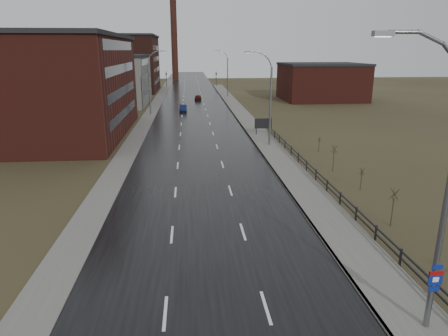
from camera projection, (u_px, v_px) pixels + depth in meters
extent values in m
cube|color=black|center=(195.00, 116.00, 71.65)|extent=(14.00, 300.00, 0.06)
cube|color=#595651|center=(269.00, 147.00, 48.48)|extent=(3.20, 180.00, 0.18)
cube|color=slate|center=(257.00, 147.00, 48.35)|extent=(0.16, 180.00, 0.18)
cube|color=#595651|center=(149.00, 116.00, 70.96)|extent=(2.40, 260.00, 0.12)
cube|color=#471914|center=(40.00, 88.00, 53.73)|extent=(22.00, 28.00, 13.00)
cube|color=black|center=(33.00, 35.00, 51.81)|extent=(22.44, 28.56, 0.50)
cube|color=black|center=(124.00, 113.00, 55.64)|extent=(0.06, 22.40, 1.20)
cube|color=black|center=(123.00, 91.00, 54.79)|extent=(0.06, 22.40, 1.20)
cube|color=black|center=(121.00, 69.00, 53.94)|extent=(0.06, 22.40, 1.20)
cube|color=black|center=(120.00, 45.00, 53.08)|extent=(0.06, 22.40, 1.20)
cube|color=slate|center=(109.00, 81.00, 85.92)|extent=(16.00, 20.00, 10.00)
cube|color=black|center=(107.00, 56.00, 84.43)|extent=(16.32, 20.40, 0.50)
cube|color=black|center=(147.00, 90.00, 87.16)|extent=(0.06, 16.00, 1.20)
cube|color=black|center=(146.00, 76.00, 86.31)|extent=(0.06, 16.00, 1.20)
cube|color=black|center=(146.00, 62.00, 85.45)|extent=(0.06, 16.00, 1.20)
cube|color=#331611|center=(110.00, 64.00, 113.45)|extent=(26.00, 24.00, 15.00)
cube|color=black|center=(108.00, 36.00, 111.24)|extent=(26.52, 24.48, 0.50)
cube|color=black|center=(157.00, 80.00, 115.81)|extent=(0.06, 19.20, 1.20)
cube|color=black|center=(157.00, 70.00, 114.96)|extent=(0.06, 19.20, 1.20)
cube|color=black|center=(156.00, 59.00, 114.11)|extent=(0.06, 19.20, 1.20)
cube|color=black|center=(156.00, 48.00, 113.25)|extent=(0.06, 19.20, 1.20)
cube|color=#471914|center=(321.00, 83.00, 94.07)|extent=(18.00, 16.00, 8.00)
cube|color=black|center=(323.00, 64.00, 92.87)|extent=(18.36, 16.32, 0.50)
cylinder|color=#331611|center=(174.00, 40.00, 152.85)|extent=(2.40, 2.40, 30.00)
cylinder|color=slate|center=(443.00, 221.00, 15.58)|extent=(0.24, 0.24, 10.00)
cylinder|color=slate|center=(431.00, 38.00, 13.51)|extent=(1.12, 0.14, 0.57)
cylinder|color=slate|center=(405.00, 32.00, 13.38)|extent=(1.15, 0.14, 0.14)
cube|color=slate|center=(383.00, 33.00, 13.33)|extent=(0.70, 0.28, 0.18)
cube|color=silver|center=(383.00, 37.00, 13.36)|extent=(0.50, 0.20, 0.04)
cube|color=navy|center=(437.00, 267.00, 16.02)|extent=(0.45, 0.04, 0.22)
cube|color=navy|center=(436.00, 278.00, 16.17)|extent=(0.60, 0.04, 0.65)
cube|color=maroon|center=(437.00, 273.00, 16.09)|extent=(0.60, 0.04, 0.20)
cube|color=navy|center=(434.00, 289.00, 16.31)|extent=(0.45, 0.04, 0.22)
cube|color=silver|center=(436.00, 280.00, 16.16)|extent=(0.26, 0.02, 0.22)
cylinder|color=slate|center=(270.00, 108.00, 48.13)|extent=(0.24, 0.24, 9.50)
cylinder|color=slate|center=(270.00, 64.00, 46.65)|extent=(0.51, 0.14, 0.98)
cylinder|color=slate|center=(267.00, 57.00, 46.40)|extent=(0.81, 0.14, 0.81)
cylinder|color=slate|center=(261.00, 53.00, 46.21)|extent=(0.98, 0.14, 0.51)
cylinder|color=slate|center=(254.00, 51.00, 46.09)|extent=(1.01, 0.14, 0.14)
cube|color=slate|center=(248.00, 52.00, 46.05)|extent=(0.70, 0.28, 0.18)
cube|color=silver|center=(248.00, 53.00, 46.08)|extent=(0.50, 0.20, 0.04)
cylinder|color=slate|center=(149.00, 89.00, 71.55)|extent=(0.24, 0.24, 9.50)
cylinder|color=slate|center=(149.00, 59.00, 70.10)|extent=(0.51, 0.14, 0.98)
cylinder|color=slate|center=(151.00, 55.00, 69.94)|extent=(0.81, 0.14, 0.81)
cylinder|color=slate|center=(155.00, 52.00, 69.86)|extent=(0.98, 0.14, 0.51)
cylinder|color=slate|center=(160.00, 51.00, 69.88)|extent=(1.01, 0.14, 0.14)
cube|color=slate|center=(164.00, 51.00, 69.96)|extent=(0.70, 0.28, 0.18)
cube|color=silver|center=(164.00, 52.00, 69.98)|extent=(0.50, 0.20, 0.04)
cylinder|color=slate|center=(228.00, 78.00, 99.70)|extent=(0.24, 0.24, 9.50)
cylinder|color=slate|center=(227.00, 56.00, 98.22)|extent=(0.51, 0.14, 0.98)
cylinder|color=slate|center=(225.00, 53.00, 97.98)|extent=(0.81, 0.14, 0.81)
cylinder|color=slate|center=(222.00, 51.00, 97.78)|extent=(0.98, 0.14, 0.51)
cylinder|color=slate|center=(219.00, 51.00, 97.66)|extent=(1.01, 0.14, 0.14)
cube|color=slate|center=(216.00, 51.00, 97.62)|extent=(0.70, 0.28, 0.18)
cube|color=silver|center=(216.00, 51.00, 97.65)|extent=(0.50, 0.20, 0.04)
cube|color=black|center=(433.00, 289.00, 18.88)|extent=(0.10, 0.10, 1.10)
cube|color=black|center=(400.00, 258.00, 21.75)|extent=(0.10, 0.10, 1.10)
cube|color=black|center=(376.00, 234.00, 24.62)|extent=(0.10, 0.10, 1.10)
cube|color=black|center=(356.00, 214.00, 27.48)|extent=(0.10, 0.10, 1.10)
cube|color=black|center=(340.00, 199.00, 30.35)|extent=(0.10, 0.10, 1.10)
cube|color=black|center=(327.00, 186.00, 33.21)|extent=(0.10, 0.10, 1.10)
cube|color=black|center=(316.00, 175.00, 36.08)|extent=(0.10, 0.10, 1.10)
cube|color=black|center=(306.00, 166.00, 38.94)|extent=(0.10, 0.10, 1.10)
cube|color=black|center=(298.00, 158.00, 41.81)|extent=(0.10, 0.10, 1.10)
cube|color=black|center=(291.00, 151.00, 44.67)|extent=(0.10, 0.10, 1.10)
cube|color=black|center=(285.00, 145.00, 47.54)|extent=(0.10, 0.10, 1.10)
cube|color=black|center=(279.00, 140.00, 50.40)|extent=(0.10, 0.10, 1.10)
cube|color=black|center=(274.00, 135.00, 53.27)|extent=(0.10, 0.10, 1.10)
cube|color=black|center=(270.00, 130.00, 56.13)|extent=(0.10, 0.10, 1.10)
cube|color=black|center=(329.00, 183.00, 32.62)|extent=(0.08, 53.00, 0.10)
cube|color=black|center=(329.00, 188.00, 32.73)|extent=(0.08, 53.00, 0.10)
cylinder|color=#382D23|center=(392.00, 212.00, 26.70)|extent=(0.08, 0.08, 1.99)
cylinder|color=#382D23|center=(395.00, 194.00, 26.33)|extent=(0.04, 0.67, 0.78)
cylinder|color=#382D23|center=(394.00, 194.00, 26.37)|extent=(0.63, 0.25, 0.79)
cylinder|color=#382D23|center=(394.00, 194.00, 26.35)|extent=(0.38, 0.56, 0.80)
cylinder|color=#382D23|center=(394.00, 194.00, 26.30)|extent=(0.38, 0.56, 0.80)
cylinder|color=#382D23|center=(395.00, 194.00, 26.28)|extent=(0.63, 0.25, 0.79)
cylinder|color=#382D23|center=(361.00, 182.00, 33.74)|extent=(0.08, 0.08, 1.43)
cylinder|color=#382D23|center=(363.00, 171.00, 33.48)|extent=(0.04, 0.49, 0.57)
cylinder|color=#382D23|center=(362.00, 171.00, 33.52)|extent=(0.46, 0.19, 0.58)
cylinder|color=#382D23|center=(361.00, 171.00, 33.50)|extent=(0.28, 0.41, 0.58)
cylinder|color=#382D23|center=(362.00, 172.00, 33.44)|extent=(0.28, 0.41, 0.58)
cylinder|color=#382D23|center=(362.00, 172.00, 33.43)|extent=(0.46, 0.19, 0.58)
cylinder|color=#382D23|center=(333.00, 162.00, 38.94)|extent=(0.08, 0.08, 1.94)
cylinder|color=#382D23|center=(335.00, 149.00, 38.58)|extent=(0.04, 0.65, 0.77)
cylinder|color=#382D23|center=(334.00, 149.00, 38.62)|extent=(0.62, 0.24, 0.77)
cylinder|color=#382D23|center=(334.00, 149.00, 38.60)|extent=(0.37, 0.55, 0.78)
cylinder|color=#382D23|center=(334.00, 149.00, 38.55)|extent=(0.37, 0.55, 0.78)
cylinder|color=#382D23|center=(335.00, 149.00, 38.53)|extent=(0.62, 0.24, 0.77)
cylinder|color=#382D23|center=(319.00, 147.00, 46.39)|extent=(0.08, 0.08, 1.28)
cylinder|color=#382D23|center=(320.00, 140.00, 46.16)|extent=(0.04, 0.44, 0.51)
cylinder|color=#382D23|center=(319.00, 139.00, 46.20)|extent=(0.42, 0.17, 0.52)
cylinder|color=#382D23|center=(319.00, 139.00, 46.18)|extent=(0.26, 0.37, 0.53)
cylinder|color=#382D23|center=(319.00, 140.00, 46.12)|extent=(0.26, 0.37, 0.53)
cylinder|color=#382D23|center=(320.00, 140.00, 46.11)|extent=(0.42, 0.17, 0.52)
cube|color=black|center=(256.00, 129.00, 54.99)|extent=(0.10, 0.10, 1.80)
cube|color=black|center=(269.00, 129.00, 55.15)|extent=(0.10, 0.10, 1.80)
cube|color=silver|center=(263.00, 123.00, 54.78)|extent=(2.29, 0.08, 1.29)
cube|color=black|center=(263.00, 123.00, 54.73)|extent=(2.39, 0.04, 1.39)
cylinder|color=black|center=(166.00, 79.00, 127.56)|extent=(0.16, 0.16, 5.20)
imported|color=black|center=(166.00, 72.00, 126.94)|extent=(0.58, 2.73, 1.10)
sphere|color=#FF190C|center=(166.00, 71.00, 126.72)|extent=(0.18, 0.18, 0.18)
cylinder|color=black|center=(216.00, 78.00, 128.90)|extent=(0.16, 0.16, 5.20)
imported|color=black|center=(216.00, 72.00, 128.28)|extent=(0.58, 2.73, 1.10)
sphere|color=#FF190C|center=(216.00, 71.00, 128.06)|extent=(0.18, 0.18, 0.18)
imported|color=#0B153A|center=(183.00, 108.00, 76.67)|extent=(1.41, 3.88, 1.27)
imported|color=#41100A|center=(198.00, 97.00, 94.17)|extent=(1.77, 3.89, 1.29)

